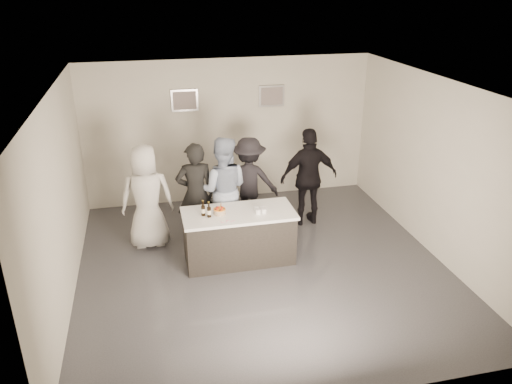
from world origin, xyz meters
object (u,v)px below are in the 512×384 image
at_px(beer_bottle_b, 209,210).
at_px(person_guest_back, 249,181).
at_px(person_main_blue, 223,189).
at_px(person_guest_right, 309,177).
at_px(person_main_black, 196,194).
at_px(person_guest_left, 147,197).
at_px(bar_counter, 239,236).
at_px(beer_bottle_a, 203,208).
at_px(cake, 220,212).

height_order(beer_bottle_b, person_guest_back, person_guest_back).
relative_size(person_main_blue, person_guest_right, 1.01).
bearing_deg(person_guest_back, person_main_black, 40.21).
bearing_deg(person_guest_left, person_main_black, 176.57).
relative_size(beer_bottle_b, person_main_blue, 0.13).
relative_size(person_guest_left, person_guest_right, 0.98).
xyz_separation_m(person_main_black, person_main_blue, (0.49, 0.04, 0.03)).
bearing_deg(bar_counter, person_guest_right, 34.58).
bearing_deg(person_guest_right, person_main_blue, 6.34).
relative_size(bar_counter, person_guest_left, 0.99).
height_order(person_main_black, person_main_blue, person_main_blue).
bearing_deg(bar_counter, beer_bottle_b, -172.11).
bearing_deg(bar_counter, person_guest_back, 70.92).
bearing_deg(person_guest_back, person_main_blue, 54.32).
bearing_deg(bar_counter, person_main_black, 126.88).
xyz_separation_m(person_main_blue, person_guest_back, (0.59, 0.52, -0.10)).
relative_size(person_guest_left, person_guest_back, 1.09).
distance_m(beer_bottle_a, person_guest_right, 2.42).
distance_m(cake, person_guest_back, 1.58).
distance_m(bar_counter, beer_bottle_b, 0.77).
height_order(bar_counter, cake, cake).
relative_size(person_main_black, person_guest_left, 1.00).
bearing_deg(person_main_black, cake, 110.07).
bearing_deg(beer_bottle_a, person_guest_back, 52.35).
height_order(person_guest_right, person_guest_back, person_guest_right).
relative_size(cake, person_guest_left, 0.11).
bearing_deg(beer_bottle_a, person_main_blue, 61.28).
xyz_separation_m(bar_counter, person_guest_back, (0.48, 1.37, 0.42)).
bearing_deg(beer_bottle_a, person_main_black, 92.15).
bearing_deg(person_guest_right, bar_counter, 32.86).
distance_m(cake, beer_bottle_a, 0.28).
bearing_deg(person_guest_back, person_guest_left, 27.35).
distance_m(person_main_blue, person_guest_left, 1.34).
bearing_deg(beer_bottle_b, person_guest_right, 29.17).
height_order(cake, person_guest_right, person_guest_right).
bearing_deg(person_guest_right, beer_bottle_a, 24.93).
bearing_deg(person_main_black, bar_counter, 126.76).
height_order(bar_counter, person_guest_back, person_guest_back).
bearing_deg(person_guest_left, beer_bottle_a, 136.03).
xyz_separation_m(beer_bottle_a, person_guest_right, (2.17, 1.09, -0.07)).
bearing_deg(person_guest_right, person_main_black, 5.53).
distance_m(bar_counter, person_main_blue, 1.01).
bearing_deg(person_main_blue, person_main_black, 18.27).
xyz_separation_m(cake, person_guest_right, (1.90, 1.09, 0.02)).
bearing_deg(person_guest_back, beer_bottle_b, 68.99).
distance_m(cake, person_main_black, 0.86).
height_order(bar_counter, person_guest_left, person_guest_left).
distance_m(bar_counter, person_guest_back, 1.51).
distance_m(beer_bottle_a, person_main_blue, 0.97).
xyz_separation_m(person_main_blue, person_guest_right, (1.70, 0.24, -0.01)).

